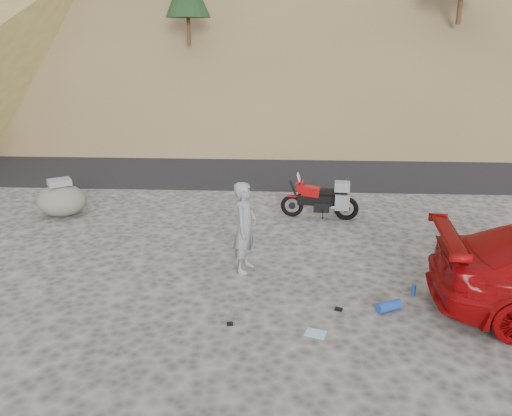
# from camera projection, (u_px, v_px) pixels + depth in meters

# --- Properties ---
(ground) EXTENTS (140.00, 140.00, 0.00)m
(ground) POSITION_uv_depth(u_px,v_px,m) (269.00, 271.00, 10.24)
(ground) COLOR #423F3D
(ground) RESTS_ON ground
(road) EXTENTS (120.00, 7.00, 0.05)m
(road) POSITION_uv_depth(u_px,v_px,m) (276.00, 164.00, 18.73)
(road) COLOR black
(road) RESTS_ON ground
(motorcycle) EXTENTS (2.04, 0.71, 1.21)m
(motorcycle) POSITION_uv_depth(u_px,v_px,m) (323.00, 199.00, 13.03)
(motorcycle) COLOR black
(motorcycle) RESTS_ON ground
(man) EXTENTS (0.62, 0.78, 1.88)m
(man) POSITION_uv_depth(u_px,v_px,m) (245.00, 270.00, 10.30)
(man) COLOR gray
(man) RESTS_ON ground
(boulder) EXTENTS (1.62, 1.51, 1.02)m
(boulder) POSITION_uv_depth(u_px,v_px,m) (62.00, 199.00, 13.28)
(boulder) COLOR #605952
(boulder) RESTS_ON ground
(gear_blue_mat) EXTENTS (0.48, 0.36, 0.18)m
(gear_blue_mat) POSITION_uv_depth(u_px,v_px,m) (389.00, 306.00, 8.74)
(gear_blue_mat) COLOR #1B44A6
(gear_blue_mat) RESTS_ON ground
(gear_bottle) EXTENTS (0.11, 0.11, 0.22)m
(gear_bottle) POSITION_uv_depth(u_px,v_px,m) (414.00, 290.00, 9.24)
(gear_bottle) COLOR #1B44A6
(gear_bottle) RESTS_ON ground
(gear_funnel) EXTENTS (0.16, 0.16, 0.17)m
(gear_funnel) POSITION_uv_depth(u_px,v_px,m) (500.00, 329.00, 8.06)
(gear_funnel) COLOR #A92B0B
(gear_funnel) RESTS_ON ground
(gear_glove_a) EXTENTS (0.15, 0.13, 0.04)m
(gear_glove_a) POSITION_uv_depth(u_px,v_px,m) (339.00, 309.00, 8.77)
(gear_glove_a) COLOR black
(gear_glove_a) RESTS_ON ground
(gear_glove_b) EXTENTS (0.11, 0.09, 0.03)m
(gear_glove_b) POSITION_uv_depth(u_px,v_px,m) (230.00, 324.00, 8.33)
(gear_glove_b) COLOR black
(gear_glove_b) RESTS_ON ground
(gear_blue_cloth) EXTENTS (0.39, 0.33, 0.01)m
(gear_blue_cloth) POSITION_uv_depth(u_px,v_px,m) (316.00, 333.00, 8.08)
(gear_blue_cloth) COLOR #92B5E1
(gear_blue_cloth) RESTS_ON ground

